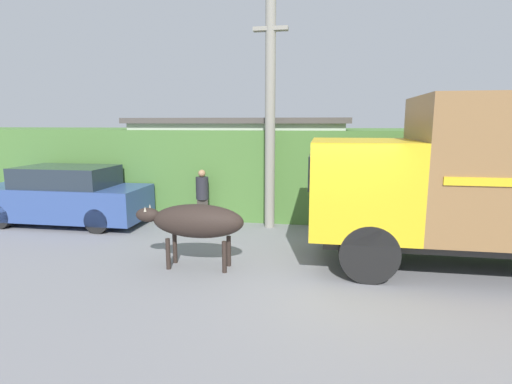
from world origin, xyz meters
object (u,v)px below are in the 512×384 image
Objects in this scene: brown_cow at (196,221)px; pedestrian_on_hill at (202,195)px; utility_pole at (270,115)px; parked_suv at (65,196)px; cargo_truck at (498,177)px.

brown_cow is 1.42× the size of pedestrian_on_hill.
pedestrian_on_hill is 0.26× the size of utility_pole.
utility_pole is (5.77, 0.63, 2.27)m from parked_suv.
cargo_truck is 5.48m from utility_pole.
parked_suv is at bearing 168.29° from cargo_truck.
parked_suv is 2.98× the size of pedestrian_on_hill.
brown_cow is (-5.72, -0.82, -0.89)m from cargo_truck.
pedestrian_on_hill is at bearing 157.44° from cargo_truck.
utility_pole is at bearing 73.65° from brown_cow.
cargo_truck is at bearing -28.39° from utility_pole.
brown_cow is 0.47× the size of parked_suv.
parked_suv is at bearing -6.37° from pedestrian_on_hill.
cargo_truck is at bearing 142.69° from pedestrian_on_hill.
parked_suv is at bearing 150.63° from brown_cow.
cargo_truck is 7.18m from pedestrian_on_hill.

